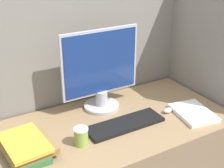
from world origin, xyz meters
The scene contains 8 objects.
cubicle_panel_rear centered at (0.00, 0.74, 0.79)m, with size 1.79×0.04×1.57m.
cubicle_panel_right centered at (0.73, 0.38, 0.79)m, with size 0.04×0.76×1.57m.
monitor centered at (0.04, 0.55, 1.00)m, with size 0.49×0.22×0.50m.
keyboard centered at (0.05, 0.30, 0.78)m, with size 0.45×0.15×0.02m.
mouse centered at (0.35, 0.29, 0.79)m, with size 0.06×0.04×0.03m.
coffee_cup centered at (-0.24, 0.26, 0.82)m, with size 0.08×0.08×0.09m.
book_stack centered at (-0.50, 0.31, 0.81)m, with size 0.24×0.30×0.08m.
paper_pile centered at (0.47, 0.20, 0.78)m, with size 0.24×0.30×0.02m.
Camera 1 is at (-0.76, -0.96, 1.72)m, focal length 50.00 mm.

